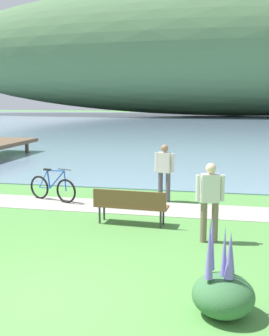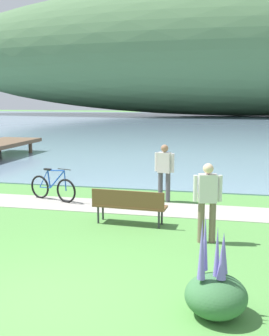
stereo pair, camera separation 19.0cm
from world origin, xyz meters
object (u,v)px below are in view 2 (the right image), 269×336
(bicycle_leaning_near_bench, at_px, (53,188))
(person_on_the_grass, at_px, (207,198))
(park_bench_near_camera, at_px, (129,204))
(person_at_shoreline, at_px, (164,169))

(bicycle_leaning_near_bench, xyz_separation_m, person_on_the_grass, (4.70, -2.76, 0.58))
(park_bench_near_camera, distance_m, person_on_the_grass, 2.14)
(bicycle_leaning_near_bench, xyz_separation_m, person_at_shoreline, (3.28, 0.61, 0.58))
(bicycle_leaning_near_bench, bearing_deg, person_on_the_grass, -30.37)
(person_at_shoreline, relative_size, person_on_the_grass, 1.00)
(person_on_the_grass, bearing_deg, person_at_shoreline, 112.83)
(park_bench_near_camera, xyz_separation_m, person_on_the_grass, (1.91, -0.87, 0.46))
(park_bench_near_camera, distance_m, person_at_shoreline, 2.59)
(bicycle_leaning_near_bench, relative_size, person_at_shoreline, 0.99)
(park_bench_near_camera, distance_m, bicycle_leaning_near_bench, 3.38)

